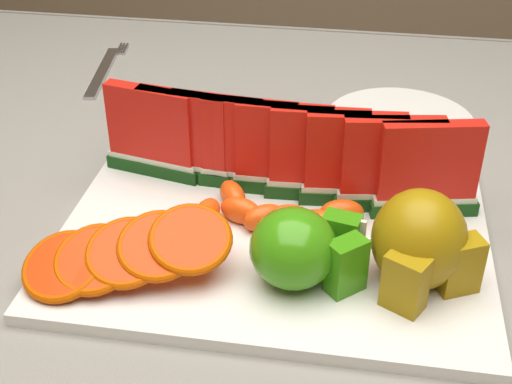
{
  "coord_description": "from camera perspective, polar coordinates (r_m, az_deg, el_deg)",
  "views": [
    {
      "loc": [
        0.17,
        -0.6,
        1.17
      ],
      "look_at": [
        0.08,
        -0.06,
        0.81
      ],
      "focal_mm": 50.0,
      "sensor_mm": 36.0,
      "label": 1
    }
  ],
  "objects": [
    {
      "name": "orange_fan_front",
      "position": [
        0.62,
        -10.29,
        -4.77
      ],
      "size": [
        0.19,
        0.12,
        0.05
      ],
      "color": "#E86300",
      "rests_on": "platter"
    },
    {
      "name": "apple_cluster",
      "position": [
        0.6,
        3.71,
        -4.57
      ],
      "size": [
        0.11,
        0.09,
        0.07
      ],
      "color": "#298B1E",
      "rests_on": "platter"
    },
    {
      "name": "tangerine_segments",
      "position": [
        0.68,
        1.21,
        -1.7
      ],
      "size": [
        0.17,
        0.08,
        0.03
      ],
      "color": "orange",
      "rests_on": "platter"
    },
    {
      "name": "tablecloth",
      "position": [
        0.77,
        -4.9,
        -2.94
      ],
      "size": [
        1.53,
        1.03,
        0.2
      ],
      "color": "gray",
      "rests_on": "table"
    },
    {
      "name": "side_plate",
      "position": [
        0.9,
        11.44,
        5.51
      ],
      "size": [
        0.19,
        0.19,
        0.01
      ],
      "color": "silver",
      "rests_on": "tablecloth"
    },
    {
      "name": "fork",
      "position": [
        1.05,
        -12.04,
        9.53
      ],
      "size": [
        0.04,
        0.2,
        0.0
      ],
      "color": "silver",
      "rests_on": "tablecloth"
    },
    {
      "name": "orange_fan_back",
      "position": [
        0.77,
        3.17,
        3.75
      ],
      "size": [
        0.34,
        0.11,
        0.05
      ],
      "color": "#E86300",
      "rests_on": "platter"
    },
    {
      "name": "table",
      "position": [
        0.81,
        -4.69,
        -6.53
      ],
      "size": [
        1.4,
        0.9,
        0.75
      ],
      "color": "#4C351A",
      "rests_on": "ground"
    },
    {
      "name": "pear_cluster",
      "position": [
        0.61,
        13.02,
        -4.05
      ],
      "size": [
        0.1,
        0.1,
        0.09
      ],
      "color": "#AF940A",
      "rests_on": "platter"
    },
    {
      "name": "watermelon_row",
      "position": [
        0.71,
        2.23,
        3.22
      ],
      "size": [
        0.39,
        0.07,
        0.1
      ],
      "color": "#113D19",
      "rests_on": "platter"
    },
    {
      "name": "platter",
      "position": [
        0.68,
        1.41,
        -3.54
      ],
      "size": [
        0.4,
        0.3,
        0.01
      ],
      "color": "silver",
      "rests_on": "tablecloth"
    }
  ]
}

